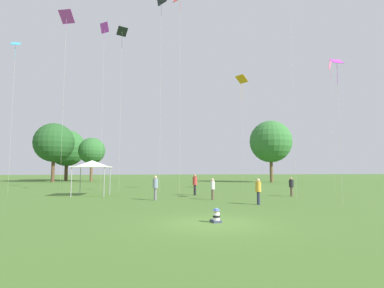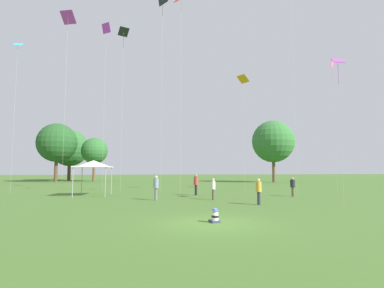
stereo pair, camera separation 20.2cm
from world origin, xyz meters
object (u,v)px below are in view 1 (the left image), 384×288
canopy_tent (92,164)px  kite_2 (66,22)px  kite_9 (161,2)px  kite_1 (180,2)px  kite_0 (104,34)px  person_standing_4 (195,183)px  distant_tree_2 (92,151)px  kite_5 (330,69)px  distant_tree_0 (54,143)px  kite_4 (122,38)px  kite_3 (242,82)px  person_standing_0 (291,185)px  person_standing_3 (213,187)px  distant_tree_1 (271,142)px  distant_tree_3 (67,148)px  person_standing_2 (155,186)px  kite_8 (337,69)px  person_standing_1 (258,189)px  seated_toddler (216,216)px

canopy_tent → kite_2: bearing=160.7°
kite_9 → kite_1: bearing=-153.3°
canopy_tent → kite_0: 16.66m
person_standing_4 → distant_tree_2: bearing=-33.9°
canopy_tent → kite_9: 18.78m
kite_5 → distant_tree_0: bearing=-45.0°
kite_4 → kite_9: kite_9 is taller
kite_3 → person_standing_0: bearing=-149.4°
kite_1 → kite_4: (-5.51, 5.29, -1.42)m
person_standing_3 → person_standing_4: person_standing_4 is taller
canopy_tent → distant_tree_0: distant_tree_0 is taller
person_standing_4 → kite_4: (-6.96, 4.70, 14.98)m
kite_5 → distant_tree_1: size_ratio=1.22×
person_standing_0 → distant_tree_3: 53.92m
person_standing_2 → kite_5: size_ratio=0.13×
kite_3 → distant_tree_0: bearing=54.1°
kite_4 → distant_tree_3: (-14.16, 37.83, -9.01)m
kite_0 → kite_9: kite_9 is taller
kite_9 → distant_tree_0: kite_9 is taller
kite_5 → kite_9: 19.46m
kite_8 → person_standing_1: bearing=-141.9°
kite_0 → kite_1: (7.74, -8.40, -0.32)m
person_standing_3 → canopy_tent: bearing=152.9°
kite_5 → distant_tree_3: bearing=-51.3°
kite_5 → kite_3: bearing=-15.5°
kite_0 → distant_tree_2: bearing=2.1°
seated_toddler → kite_8: kite_8 is taller
kite_1 → distant_tree_3: bearing=-149.7°
person_standing_1 → kite_5: kite_5 is taller
person_standing_3 → kite_1: kite_1 is taller
kite_0 → kite_2: size_ratio=1.13×
canopy_tent → distant_tree_3: bearing=106.2°
person_standing_1 → distant_tree_1: (16.30, 34.35, 6.62)m
person_standing_3 → kite_8: 11.86m
kite_0 → kite_8: size_ratio=1.97×
distant_tree_2 → distant_tree_3: (-6.37, 6.71, 0.98)m
distant_tree_2 → distant_tree_3: 9.30m
person_standing_1 → kite_8: kite_8 is taller
kite_8 → distant_tree_1: 37.05m
distant_tree_1 → person_standing_4: bearing=-125.8°
kite_3 → distant_tree_1: 26.44m
kite_0 → kite_2: bearing=147.7°
person_standing_1 → kite_0: bearing=-122.5°
seated_toddler → distant_tree_1: bearing=50.7°
kite_5 → distant_tree_0: size_ratio=1.23×
kite_9 → distant_tree_0: size_ratio=1.89×
canopy_tent → kite_3: bearing=12.2°
kite_8 → distant_tree_0: bearing=173.0°
kite_4 → distant_tree_3: size_ratio=1.55×
kite_0 → kite_3: kite_0 is taller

